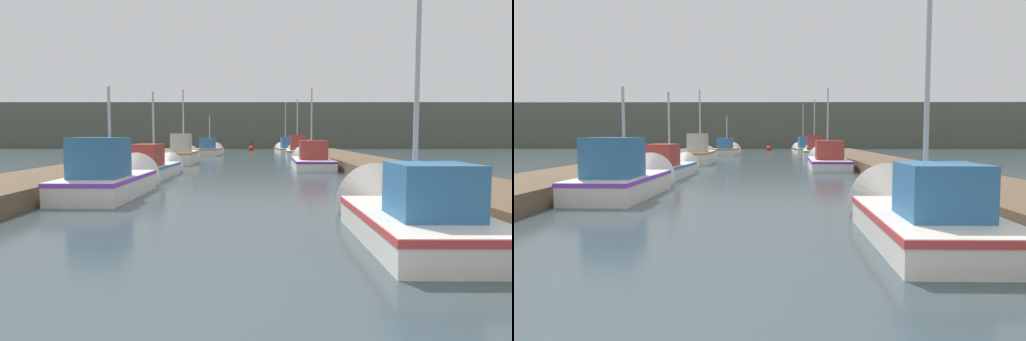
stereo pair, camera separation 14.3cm
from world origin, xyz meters
TOP-DOWN VIEW (x-y plane):
  - ground_plane at (0.00, 0.00)m, footprint 200.00×200.00m
  - dock_left at (-5.83, 16.00)m, footprint 2.87×40.00m
  - dock_right at (5.83, 16.00)m, footprint 2.87×40.00m
  - distant_shore_ridge at (0.00, 60.94)m, footprint 120.00×16.00m
  - fishing_boat_0 at (3.04, 3.73)m, footprint 1.79×4.48m
  - fishing_boat_1 at (-3.39, 8.71)m, footprint 1.76×4.77m
  - fishing_boat_2 at (-3.42, 14.10)m, footprint 1.52×5.18m
  - fishing_boat_3 at (3.29, 19.18)m, footprint 1.95×6.14m
  - fishing_boat_4 at (-3.61, 22.45)m, footprint 1.40×4.92m
  - fishing_boat_5 at (3.46, 28.57)m, footprint 1.76×5.46m
  - fishing_boat_6 at (-3.12, 32.87)m, footprint 1.91×4.96m
  - fishing_boat_7 at (3.14, 37.10)m, footprint 1.86×5.27m
  - mooring_piling_0 at (4.28, 28.78)m, footprint 0.27×0.27m
  - mooring_piling_1 at (4.39, 43.30)m, footprint 0.30×0.30m
  - mooring_piling_2 at (4.26, 36.89)m, footprint 0.26×0.26m
  - channel_buoy at (0.07, 44.07)m, footprint 0.63×0.63m

SIDE VIEW (x-z plane):
  - ground_plane at x=0.00m, z-range 0.00..0.00m
  - channel_buoy at x=0.07m, z-range -0.39..0.74m
  - dock_left at x=-5.83m, z-range 0.00..0.46m
  - dock_right at x=5.83m, z-range 0.00..0.46m
  - fishing_boat_0 at x=3.04m, z-range -2.14..2.84m
  - fishing_boat_3 at x=3.29m, z-range -1.88..2.62m
  - fishing_boat_2 at x=-3.42m, z-range -1.44..2.23m
  - fishing_boat_7 at x=3.14m, z-range -2.06..2.87m
  - fishing_boat_6 at x=-3.12m, z-range -1.37..2.24m
  - fishing_boat_5 at x=3.46m, z-range -1.80..2.73m
  - fishing_boat_1 at x=-3.39m, z-range -1.24..2.19m
  - fishing_boat_4 at x=-3.61m, z-range -1.71..2.80m
  - mooring_piling_1 at x=4.39m, z-range 0.01..1.12m
  - mooring_piling_0 at x=4.28m, z-range 0.01..1.28m
  - mooring_piling_2 at x=4.26m, z-range 0.01..1.40m
  - distant_shore_ridge at x=0.00m, z-range 0.00..5.66m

